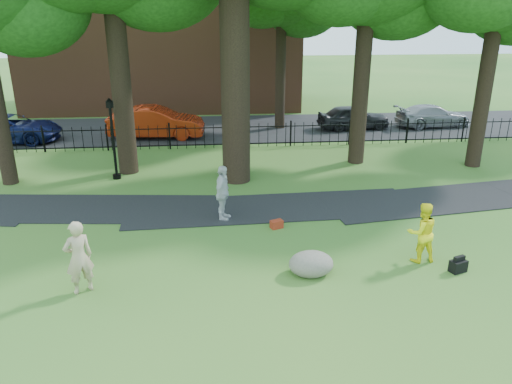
{
  "coord_description": "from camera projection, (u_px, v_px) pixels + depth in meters",
  "views": [
    {
      "loc": [
        -1.0,
        -12.09,
        6.64
      ],
      "look_at": [
        0.32,
        2.0,
        1.34
      ],
      "focal_mm": 35.0,
      "sensor_mm": 36.0,
      "label": 1
    }
  ],
  "objects": [
    {
      "name": "boulder",
      "position": [
        311.0,
        262.0,
        13.05
      ],
      "size": [
        1.24,
        0.97,
        0.69
      ],
      "primitive_type": "ellipsoid",
      "rotation": [
        0.0,
        0.0,
        0.06
      ],
      "color": "#6C655A",
      "rests_on": "ground"
    },
    {
      "name": "brick_building",
      "position": [
        162.0,
        16.0,
        33.61
      ],
      "size": [
        18.0,
        8.0,
        12.0
      ],
      "primitive_type": "cube",
      "color": "brown",
      "rests_on": "ground"
    },
    {
      "name": "woman",
      "position": [
        79.0,
        257.0,
        12.03
      ],
      "size": [
        0.82,
        0.74,
        1.89
      ],
      "primitive_type": "imported",
      "rotation": [
        0.0,
        0.0,
        3.68
      ],
      "color": "tan",
      "rests_on": "ground"
    },
    {
      "name": "man",
      "position": [
        422.0,
        232.0,
        13.56
      ],
      "size": [
        0.87,
        0.7,
        1.71
      ],
      "primitive_type": "imported",
      "rotation": [
        0.0,
        0.0,
        3.21
      ],
      "color": "#FFF115",
      "rests_on": "ground"
    },
    {
      "name": "red_sedan",
      "position": [
        156.0,
        122.0,
        26.44
      ],
      "size": [
        5.12,
        2.11,
        1.65
      ],
      "primitive_type": "imported",
      "rotation": [
        0.0,
        0.0,
        1.5
      ],
      "color": "#A1250C",
      "rests_on": "ground"
    },
    {
      "name": "navy_van",
      "position": [
        10.0,
        128.0,
        25.67
      ],
      "size": [
        5.19,
        2.65,
        1.4
      ],
      "primitive_type": "imported",
      "rotation": [
        0.0,
        0.0,
        1.51
      ],
      "color": "#0D1442",
      "rests_on": "ground"
    },
    {
      "name": "silver_car",
      "position": [
        433.0,
        116.0,
        28.95
      ],
      "size": [
        4.51,
        2.23,
        1.26
      ],
      "primitive_type": "imported",
      "rotation": [
        0.0,
        0.0,
        1.68
      ],
      "color": "gray",
      "rests_on": "ground"
    },
    {
      "name": "footpath",
      "position": [
        270.0,
        208.0,
        17.42
      ],
      "size": [
        36.07,
        3.85,
        0.03
      ],
      "primitive_type": "cube",
      "rotation": [
        0.0,
        0.0,
        0.03
      ],
      "color": "black",
      "rests_on": "ground"
    },
    {
      "name": "lamppost",
      "position": [
        113.0,
        140.0,
        19.85
      ],
      "size": [
        0.33,
        0.33,
        3.3
      ],
      "rotation": [
        0.0,
        0.0,
        -0.43
      ],
      "color": "black",
      "rests_on": "ground"
    },
    {
      "name": "street",
      "position": [
        228.0,
        129.0,
        28.61
      ],
      "size": [
        80.0,
        7.0,
        0.02
      ],
      "primitive_type": "cube",
      "color": "black",
      "rests_on": "ground"
    },
    {
      "name": "red_bag",
      "position": [
        277.0,
        224.0,
        15.83
      ],
      "size": [
        0.44,
        0.36,
        0.26
      ],
      "primitive_type": "cube",
      "rotation": [
        0.0,
        0.0,
        0.37
      ],
      "color": "maroon",
      "rests_on": "ground"
    },
    {
      "name": "ground",
      "position": [
        251.0,
        263.0,
        13.69
      ],
      "size": [
        120.0,
        120.0,
        0.0
      ],
      "primitive_type": "plane",
      "color": "#2A6021",
      "rests_on": "ground"
    },
    {
      "name": "grey_car",
      "position": [
        353.0,
        117.0,
        28.38
      ],
      "size": [
        4.15,
        1.97,
        1.37
      ],
      "primitive_type": "imported",
      "rotation": [
        0.0,
        0.0,
        1.66
      ],
      "color": "black",
      "rests_on": "ground"
    },
    {
      "name": "iron_fence",
      "position": [
        231.0,
        136.0,
        24.67
      ],
      "size": [
        44.0,
        0.04,
        1.2
      ],
      "color": "black",
      "rests_on": "ground"
    },
    {
      "name": "pedestrian",
      "position": [
        223.0,
        193.0,
        16.18
      ],
      "size": [
        0.77,
        1.17,
        1.86
      ],
      "primitive_type": "imported",
      "rotation": [
        0.0,
        0.0,
        1.25
      ],
      "color": "#BCBCC1",
      "rests_on": "ground"
    },
    {
      "name": "backpack",
      "position": [
        458.0,
        266.0,
        13.22
      ],
      "size": [
        0.5,
        0.4,
        0.33
      ],
      "primitive_type": "cube",
      "rotation": [
        0.0,
        0.0,
        0.34
      ],
      "color": "black",
      "rests_on": "ground"
    }
  ]
}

